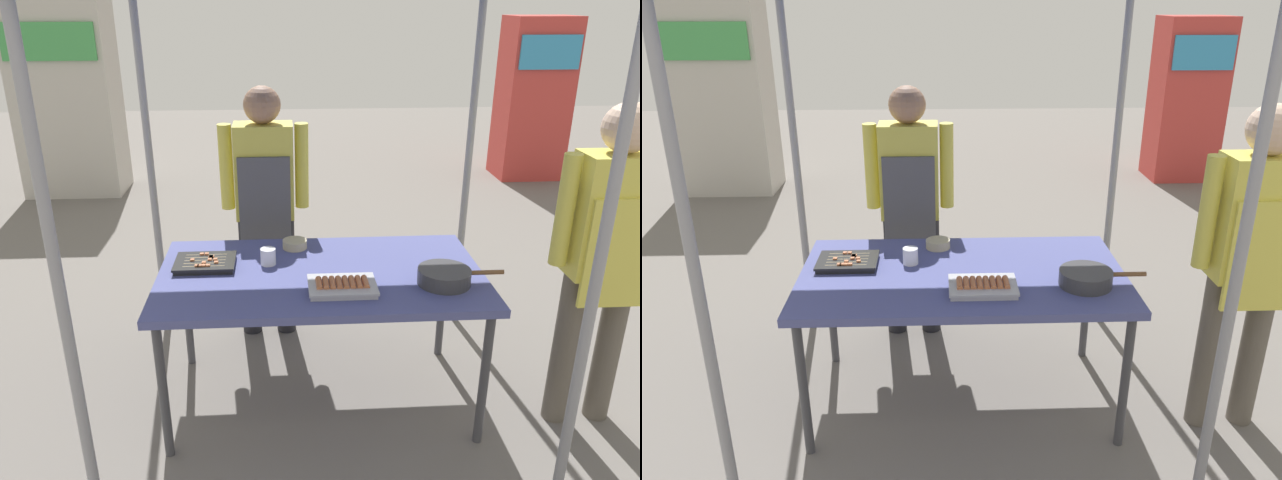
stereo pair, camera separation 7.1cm
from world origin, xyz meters
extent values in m
plane|color=#66605B|center=(0.00, 0.00, 0.00)|extent=(18.00, 18.00, 0.00)
cube|color=#4C518C|center=(0.00, 0.00, 0.73)|extent=(1.60, 0.90, 0.04)
cylinder|color=#3F3F44|center=(-0.74, -0.39, 0.35)|extent=(0.04, 0.04, 0.71)
cylinder|color=#3F3F44|center=(0.74, -0.39, 0.35)|extent=(0.04, 0.04, 0.71)
cylinder|color=#3F3F44|center=(-0.74, 0.39, 0.35)|extent=(0.04, 0.04, 0.71)
cylinder|color=#3F3F44|center=(0.74, 0.39, 0.35)|extent=(0.04, 0.04, 0.71)
cylinder|color=gray|center=(-0.95, -0.80, 1.05)|extent=(0.04, 0.04, 2.10)
cylinder|color=gray|center=(0.95, -0.80, 1.05)|extent=(0.04, 0.04, 2.10)
cylinder|color=gray|center=(-0.95, 0.80, 1.05)|extent=(0.04, 0.04, 2.10)
cylinder|color=gray|center=(0.95, 0.80, 1.05)|extent=(0.04, 0.04, 2.10)
cube|color=#ADADB2|center=(0.09, -0.20, 0.76)|extent=(0.30, 0.22, 0.02)
cube|color=#ADADB2|center=(0.09, -0.20, 0.78)|extent=(0.32, 0.23, 0.01)
cylinder|color=#B7663D|center=(-0.02, -0.20, 0.78)|extent=(0.03, 0.11, 0.03)
cylinder|color=#B7663D|center=(0.01, -0.20, 0.78)|extent=(0.03, 0.11, 0.03)
cylinder|color=#B7663D|center=(0.04, -0.20, 0.78)|extent=(0.03, 0.11, 0.03)
cylinder|color=#B7663D|center=(0.07, -0.20, 0.78)|extent=(0.03, 0.11, 0.03)
cylinder|color=#B7663D|center=(0.10, -0.20, 0.78)|extent=(0.03, 0.11, 0.03)
cylinder|color=#B7663D|center=(0.13, -0.20, 0.78)|extent=(0.03, 0.11, 0.03)
cylinder|color=#B7663D|center=(0.16, -0.20, 0.78)|extent=(0.03, 0.11, 0.03)
cylinder|color=#B7663D|center=(0.19, -0.20, 0.78)|extent=(0.03, 0.11, 0.03)
cube|color=black|center=(-0.58, 0.11, 0.76)|extent=(0.29, 0.22, 0.02)
cube|color=black|center=(-0.58, 0.11, 0.78)|extent=(0.30, 0.23, 0.01)
cylinder|color=tan|center=(-0.58, 0.04, 0.78)|extent=(0.21, 0.01, 0.01)
cube|color=#B7663D|center=(-0.61, 0.04, 0.78)|extent=(0.02, 0.02, 0.02)
cube|color=#B7663D|center=(-0.60, 0.04, 0.78)|extent=(0.02, 0.02, 0.02)
cube|color=#B7663D|center=(-0.55, 0.04, 0.78)|extent=(0.02, 0.02, 0.02)
cube|color=#B7663D|center=(-0.58, 0.04, 0.78)|extent=(0.02, 0.02, 0.02)
cylinder|color=tan|center=(-0.58, 0.07, 0.78)|extent=(0.21, 0.01, 0.01)
cube|color=#B7663D|center=(-0.52, 0.07, 0.78)|extent=(0.02, 0.02, 0.02)
cube|color=#B7663D|center=(-0.58, 0.07, 0.78)|extent=(0.02, 0.02, 0.02)
cylinder|color=tan|center=(-0.58, 0.11, 0.78)|extent=(0.21, 0.01, 0.01)
cube|color=#B7663D|center=(-0.64, 0.11, 0.78)|extent=(0.02, 0.02, 0.02)
cube|color=#B7663D|center=(-0.55, 0.11, 0.78)|extent=(0.02, 0.02, 0.02)
cube|color=#B7663D|center=(-0.53, 0.11, 0.78)|extent=(0.02, 0.02, 0.02)
cylinder|color=tan|center=(-0.58, 0.14, 0.78)|extent=(0.21, 0.01, 0.01)
cube|color=#B7663D|center=(-0.55, 0.14, 0.78)|extent=(0.02, 0.02, 0.02)
cube|color=#B7663D|center=(-0.55, 0.14, 0.78)|extent=(0.02, 0.02, 0.02)
cube|color=#B7663D|center=(-0.55, 0.14, 0.78)|extent=(0.02, 0.02, 0.02)
cylinder|color=tan|center=(-0.58, 0.18, 0.78)|extent=(0.21, 0.01, 0.01)
cube|color=#B7663D|center=(-0.58, 0.18, 0.78)|extent=(0.02, 0.02, 0.02)
cube|color=#B7663D|center=(-0.60, 0.18, 0.78)|extent=(0.02, 0.02, 0.02)
cylinder|color=#38383A|center=(0.57, -0.17, 0.79)|extent=(0.25, 0.25, 0.07)
cylinder|color=brown|center=(0.78, -0.17, 0.80)|extent=(0.16, 0.02, 0.02)
cylinder|color=#386B33|center=(0.57, -0.17, 0.81)|extent=(0.23, 0.23, 0.01)
cylinder|color=#BFB28C|center=(-0.12, 0.31, 0.77)|extent=(0.13, 0.13, 0.05)
cylinder|color=white|center=(-0.26, 0.11, 0.79)|extent=(0.08, 0.08, 0.09)
cylinder|color=black|center=(-0.39, 0.74, 0.39)|extent=(0.12, 0.12, 0.79)
cylinder|color=black|center=(-0.17, 0.74, 0.39)|extent=(0.12, 0.12, 0.79)
cube|color=#D8CC4C|center=(-0.28, 0.74, 1.06)|extent=(0.34, 0.20, 0.56)
cube|color=#4C4C51|center=(-0.28, 0.63, 0.93)|extent=(0.30, 0.02, 0.50)
cylinder|color=#D8CC4C|center=(-0.50, 0.74, 1.09)|extent=(0.08, 0.08, 0.50)
cylinder|color=#D8CC4C|center=(-0.06, 0.74, 1.09)|extent=(0.08, 0.08, 0.50)
sphere|color=#9E7256|center=(-0.28, 0.74, 1.45)|extent=(0.21, 0.21, 0.21)
cylinder|color=#595147|center=(1.19, -0.23, 0.41)|extent=(0.12, 0.12, 0.81)
cylinder|color=#595147|center=(1.41, -0.23, 0.41)|extent=(0.12, 0.12, 0.81)
cube|color=#D8CC4C|center=(1.30, -0.23, 1.10)|extent=(0.34, 0.20, 0.57)
cube|color=#D8CC4C|center=(1.30, -0.34, 0.96)|extent=(0.30, 0.02, 0.52)
cylinder|color=#D8CC4C|center=(1.08, -0.23, 1.13)|extent=(0.08, 0.08, 0.52)
sphere|color=#D8B293|center=(1.30, -0.23, 1.50)|extent=(0.22, 0.22, 0.22)
cube|color=#BF3833|center=(2.74, 4.22, 0.91)|extent=(0.74, 0.58, 1.82)
cube|color=#338CBF|center=(2.74, 3.91, 1.46)|extent=(0.66, 0.03, 0.36)
cube|color=#B7B2A8|center=(-2.42, 3.91, 1.00)|extent=(1.00, 0.61, 2.01)
cube|color=#3F994C|center=(-2.42, 3.59, 1.61)|extent=(0.90, 0.03, 0.36)
camera|label=1|loc=(-0.18, -2.71, 2.02)|focal=33.94mm
camera|label=2|loc=(-0.11, -2.71, 2.02)|focal=33.94mm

